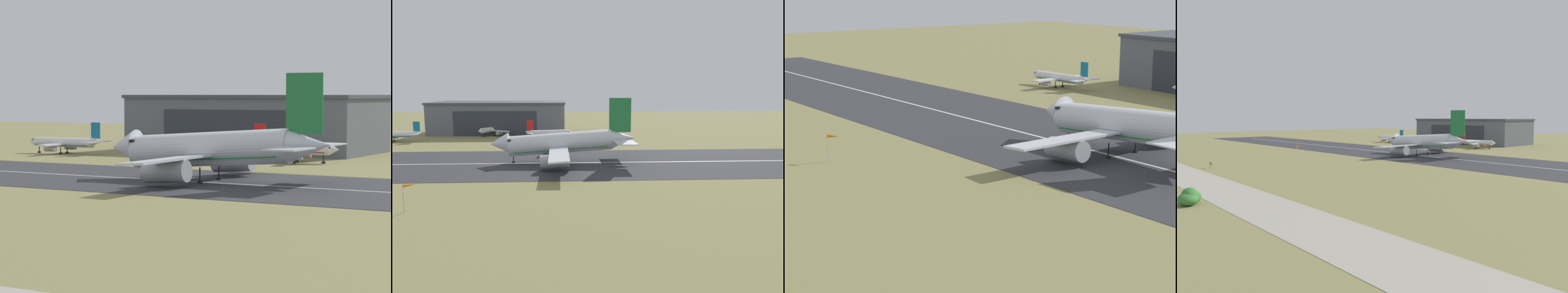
# 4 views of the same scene
# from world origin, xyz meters

# --- Properties ---
(ground_plane) EXTENTS (635.02, 635.02, 0.00)m
(ground_plane) POSITION_xyz_m (0.00, 61.27, 0.00)
(ground_plane) COLOR olive
(runway_strip) EXTENTS (395.02, 45.11, 0.06)m
(runway_strip) POSITION_xyz_m (0.00, 122.55, 0.03)
(runway_strip) COLOR #333338
(runway_strip) RESTS_ON ground_plane
(runway_centreline) EXTENTS (355.52, 0.70, 0.01)m
(runway_centreline) POSITION_xyz_m (0.00, 122.55, 0.07)
(runway_centreline) COLOR silver
(runway_centreline) RESTS_ON runway_strip
(taxiway_road) EXTENTS (296.26, 12.52, 0.05)m
(taxiway_road) POSITION_xyz_m (0.00, 32.20, 0.03)
(taxiway_road) COLOR #A8A393
(taxiway_road) RESTS_ON ground_plane
(hangar_building) EXTENTS (64.54, 33.43, 15.22)m
(hangar_building) POSITION_xyz_m (-37.06, 205.44, 7.63)
(hangar_building) COLOR slate
(hangar_building) RESTS_ON ground_plane
(airplane_landing) EXTENTS (43.34, 50.82, 18.97)m
(airplane_landing) POSITION_xyz_m (-5.45, 124.14, 5.57)
(airplane_landing) COLOR silver
(airplane_landing) RESTS_ON ground_plane
(airplane_parked_west) EXTENTS (20.59, 17.47, 8.75)m
(airplane_parked_west) POSITION_xyz_m (-11.39, 173.00, 3.05)
(airplane_parked_west) COLOR silver
(airplane_parked_west) RESTS_ON ground_plane
(airplane_parked_centre) EXTENTS (18.13, 18.82, 8.21)m
(airplane_parked_centre) POSITION_xyz_m (-38.31, 190.28, 2.85)
(airplane_parked_centre) COLOR white
(airplane_parked_centre) RESTS_ON ground_plane
(airplane_parked_east) EXTENTS (22.97, 18.02, 8.26)m
(airplane_parked_east) POSITION_xyz_m (-75.64, 171.89, 2.88)
(airplane_parked_east) COLOR white
(airplane_parked_east) RESTS_ON ground_plane
(shrub_clump) EXTENTS (5.13, 4.38, 3.17)m
(shrub_clump) POSITION_xyz_m (26.59, 22.59, 1.33)
(shrub_clump) COLOR #387533
(shrub_clump) RESTS_ON ground_plane
(windsock_pole) EXTENTS (2.20, 1.69, 5.05)m
(windsock_pole) POSITION_xyz_m (-31.92, 79.62, 4.50)
(windsock_pole) COLOR #B7B7BC
(windsock_pole) RESTS_ON ground_plane
(runway_sign) EXTENTS (1.67, 0.13, 1.86)m
(runway_sign) POSITION_xyz_m (-23.02, 42.48, 1.41)
(runway_sign) COLOR #4C4C51
(runway_sign) RESTS_ON ground_plane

